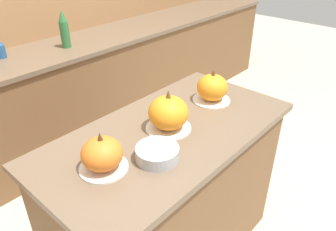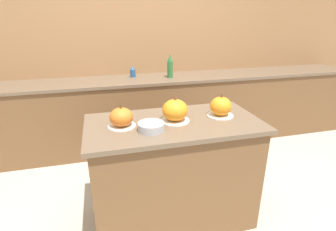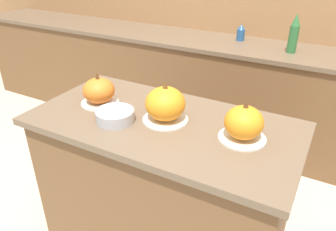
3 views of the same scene
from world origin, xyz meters
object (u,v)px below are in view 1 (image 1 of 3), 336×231
Objects in this scene: pumpkin_cake_right at (212,88)px; bottle_short at (0,49)px; pumpkin_cake_center at (168,114)px; bottle_tall at (64,30)px; mixing_bowl at (157,153)px; pumpkin_cake_left at (102,155)px.

pumpkin_cake_right is 1.61m from bottle_short.
pumpkin_cake_center reaches higher than pumpkin_cake_right.
bottle_tall is (0.34, 1.39, 0.07)m from pumpkin_cake_center.
bottle_tall is 1.57× the size of mixing_bowl.
bottle_short reaches higher than mixing_bowl.
mixing_bowl is (-0.55, -1.52, -0.13)m from bottle_tall.
bottle_tall reaches higher than pumpkin_cake_right.
pumpkin_cake_center is 0.38m from pumpkin_cake_right.
pumpkin_cake_center is 0.76× the size of bottle_tall.
bottle_tall is at bearing 91.90° from pumpkin_cake_right.
pumpkin_cake_center is 1.55m from bottle_short.
bottle_tall is at bearing 62.03° from pumpkin_cake_left.
bottle_tall reaches higher than bottle_short.
pumpkin_cake_left reaches higher than bottle_short.
mixing_bowl is at bearing -149.33° from pumpkin_cake_center.
pumpkin_cake_center is at bearing -103.63° from bottle_tall.
mixing_bowl is (-0.21, -0.12, -0.06)m from pumpkin_cake_center.
pumpkin_cake_center reaches higher than pumpkin_cake_left.
bottle_short is (-0.12, 1.55, -0.00)m from pumpkin_cake_center.
bottle_tall reaches higher than mixing_bowl.
pumpkin_cake_left is 1.50× the size of bottle_short.
bottle_short is 1.68m from mixing_bowl.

